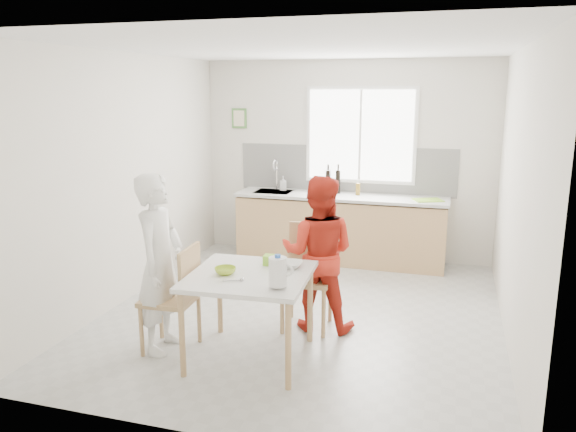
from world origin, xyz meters
name	(u,v)px	position (x,y,z in m)	size (l,w,h in m)	color
ground	(303,314)	(0.00, 0.00, 0.00)	(4.50, 4.50, 0.00)	#B7B7B2
room_shell	(304,158)	(0.00, 0.00, 1.64)	(4.50, 4.50, 4.50)	silver
window	(360,135)	(0.20, 2.23, 1.70)	(1.50, 0.06, 1.30)	white
backsplash	(345,170)	(0.00, 2.24, 1.23)	(3.00, 0.02, 0.65)	white
picture_frame	(239,118)	(-1.55, 2.23, 1.90)	(0.22, 0.03, 0.28)	#4F8B3F
kitchen_counter	(340,231)	(0.00, 1.95, 0.42)	(2.84, 0.64, 1.37)	tan
dining_table	(250,283)	(-0.18, -1.08, 0.70)	(1.06, 1.06, 0.78)	silver
chair_left	(177,294)	(-0.86, -1.12, 0.54)	(0.47, 0.47, 0.97)	tan
chair_far	(309,271)	(0.12, -0.24, 0.56)	(0.50, 0.50, 1.02)	tan
person_white	(160,264)	(-1.01, -1.13, 0.81)	(0.59, 0.39, 1.61)	white
person_red	(318,253)	(0.23, -0.28, 0.76)	(0.74, 0.58, 1.52)	red
bowl_green	(225,271)	(-0.38, -1.14, 0.80)	(0.18, 0.18, 0.06)	#A2C52D
bowl_white	(290,265)	(0.10, -0.82, 0.80)	(0.21, 0.21, 0.05)	silver
milk_jug	(278,271)	(0.16, -1.34, 0.91)	(0.20, 0.14, 0.26)	white
green_box	(269,260)	(-0.10, -0.80, 0.82)	(0.10, 0.10, 0.09)	#83CB2E
spoon	(232,280)	(-0.25, -1.31, 0.79)	(0.01, 0.01, 0.16)	#A5A5AA
cutting_board	(428,200)	(1.14, 1.89, 0.93)	(0.35, 0.25, 0.01)	#90D130
wine_bottle_a	(338,182)	(-0.06, 2.07, 1.08)	(0.07, 0.07, 0.32)	black
wine_bottle_b	(328,181)	(-0.22, 2.14, 1.07)	(0.07, 0.07, 0.30)	black
jar_amber	(358,189)	(0.22, 2.01, 1.00)	(0.06, 0.06, 0.16)	olive
soap_bottle	(283,183)	(-0.85, 2.08, 1.02)	(0.09, 0.09, 0.20)	#999999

